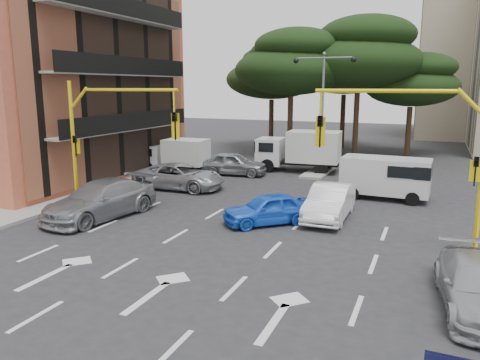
# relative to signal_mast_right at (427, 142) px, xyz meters

# --- Properties ---
(ground) EXTENTS (120.00, 120.00, 0.00)m
(ground) POSITION_rel_signal_mast_right_xyz_m (-6.80, -1.99, -3.88)
(ground) COLOR #28282B
(ground) RESTS_ON ground
(median_strip) EXTENTS (1.40, 6.00, 0.15)m
(median_strip) POSITION_rel_signal_mast_right_xyz_m (-6.80, 14.01, -3.81)
(median_strip) COLOR gray
(median_strip) RESTS_ON ground
(apartment_orange) EXTENTS (15.19, 16.15, 13.70)m
(apartment_orange) POSITION_rel_signal_mast_right_xyz_m (-24.76, 6.01, 2.97)
(apartment_orange) COLOR #BD503B
(apartment_orange) RESTS_ON ground
(pine_left_near) EXTENTS (9.15, 9.15, 10.23)m
(pine_left_near) POSITION_rel_signal_mast_right_xyz_m (-10.75, 19.96, 3.72)
(pine_left_near) COLOR #382616
(pine_left_near) RESTS_ON ground
(pine_center) EXTENTS (9.98, 9.98, 11.16)m
(pine_center) POSITION_rel_signal_mast_right_xyz_m (-5.75, 21.96, 4.41)
(pine_center) COLOR #382616
(pine_center) RESTS_ON ground
(pine_left_far) EXTENTS (8.32, 8.32, 9.30)m
(pine_left_far) POSITION_rel_signal_mast_right_xyz_m (-13.75, 23.96, 3.03)
(pine_left_far) COLOR #382616
(pine_left_far) RESTS_ON ground
(pine_right) EXTENTS (7.49, 7.49, 8.37)m
(pine_right) POSITION_rel_signal_mast_right_xyz_m (-1.75, 23.96, 2.33)
(pine_right) COLOR #382616
(pine_right) RESTS_ON ground
(pine_back) EXTENTS (9.15, 9.15, 10.23)m
(pine_back) POSITION_rel_signal_mast_right_xyz_m (-7.75, 26.96, 3.72)
(pine_back) COLOR #382616
(pine_back) RESTS_ON ground
(signal_mast_right) EXTENTS (5.79, 0.37, 6.00)m
(signal_mast_right) POSITION_rel_signal_mast_right_xyz_m (0.00, 0.00, 0.00)
(signal_mast_right) COLOR yellow
(signal_mast_right) RESTS_ON ground
(signal_mast_left) EXTENTS (5.79, 0.37, 6.00)m
(signal_mast_left) POSITION_rel_signal_mast_right_xyz_m (-13.61, 0.00, 0.00)
(signal_mast_left) COLOR yellow
(signal_mast_left) RESTS_ON ground
(street_lamp_center) EXTENTS (4.16, 0.36, 7.77)m
(street_lamp_center) POSITION_rel_signal_mast_right_xyz_m (-6.80, 14.01, 1.54)
(street_lamp_center) COLOR slate
(street_lamp_center) RESTS_ON median_strip
(car_white_hatch) EXTENTS (1.66, 4.60, 1.51)m
(car_white_hatch) POSITION_rel_signal_mast_right_xyz_m (-3.80, 2.81, -3.13)
(car_white_hatch) COLOR white
(car_white_hatch) RESTS_ON ground
(car_blue_compact) EXTENTS (3.90, 3.73, 1.31)m
(car_blue_compact) POSITION_rel_signal_mast_right_xyz_m (-6.04, 1.01, -3.23)
(car_blue_compact) COLOR blue
(car_blue_compact) RESTS_ON ground
(car_silver_wagon) EXTENTS (3.14, 5.90, 1.63)m
(car_silver_wagon) POSITION_rel_signal_mast_right_xyz_m (-13.23, -0.94, -3.07)
(car_silver_wagon) COLOR gray
(car_silver_wagon) RESTS_ON ground
(car_silver_cross_a) EXTENTS (5.27, 2.51, 1.45)m
(car_silver_cross_a) POSITION_rel_signal_mast_right_xyz_m (-12.97, 5.54, -3.16)
(car_silver_cross_a) COLOR #9E9FA6
(car_silver_cross_a) RESTS_ON ground
(car_silver_cross_b) EXTENTS (4.57, 2.29, 1.49)m
(car_silver_cross_b) POSITION_rel_signal_mast_right_xyz_m (-11.80, 10.60, -3.14)
(car_silver_cross_b) COLOR gray
(car_silver_cross_b) RESTS_ON ground
(car_silver_parked) EXTENTS (2.34, 4.74, 1.33)m
(car_silver_parked) POSITION_rel_signal_mast_right_xyz_m (1.60, -4.24, -3.22)
(car_silver_parked) COLOR #A3A5AB
(car_silver_parked) RESTS_ON ground
(van_white) EXTENTS (4.44, 2.14, 2.19)m
(van_white) POSITION_rel_signal_mast_right_xyz_m (-1.95, 7.60, -2.79)
(van_white) COLOR silver
(van_white) RESTS_ON ground
(box_truck_a) EXTENTS (4.71, 2.14, 2.28)m
(box_truck_a) POSITION_rel_signal_mast_right_xyz_m (-15.80, 9.93, -2.75)
(box_truck_a) COLOR white
(box_truck_a) RESTS_ON ground
(box_truck_b) EXTENTS (5.82, 2.78, 2.78)m
(box_truck_b) POSITION_rel_signal_mast_right_xyz_m (-8.20, 13.51, -2.49)
(box_truck_b) COLOR silver
(box_truck_b) RESTS_ON ground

